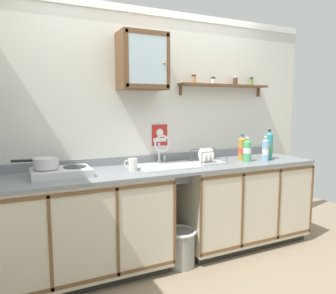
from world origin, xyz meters
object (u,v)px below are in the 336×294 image
object	(u,v)px
hot_plate_stove	(61,172)
bottle_soda_green_2	(247,150)
bottle_detergent_teal_3	(269,146)
wall_cabinet	(142,61)
mug	(133,164)
sink	(167,169)
trash_bin	(181,247)
bottle_juice_amber_0	(242,148)
dish_rack	(208,160)
warning_sign	(160,135)
bottle_water_blue_1	(265,150)
saucepan	(45,163)

from	to	relation	value
hot_plate_stove	bottle_soda_green_2	xyz separation A→B (m)	(1.85, -0.08, 0.09)
bottle_detergent_teal_3	wall_cabinet	size ratio (longest dim) A/B	0.62
bottle_detergent_teal_3	mug	bearing A→B (deg)	178.15
sink	trash_bin	bearing A→B (deg)	-79.27
bottle_juice_amber_0	wall_cabinet	world-z (taller)	wall_cabinet
dish_rack	wall_cabinet	bearing A→B (deg)	165.06
bottle_soda_green_2	wall_cabinet	xyz separation A→B (m)	(-1.07, 0.24, 0.87)
bottle_detergent_teal_3	warning_sign	size ratio (longest dim) A/B	1.50
trash_bin	hot_plate_stove	bearing A→B (deg)	169.22
sink	trash_bin	world-z (taller)	sink
bottle_soda_green_2	bottle_juice_amber_0	bearing A→B (deg)	80.14
bottle_juice_amber_0	bottle_water_blue_1	world-z (taller)	bottle_juice_amber_0
sink	bottle_soda_green_2	xyz separation A→B (m)	(0.88, -0.11, 0.15)
bottle_detergent_teal_3	dish_rack	distance (m)	0.75
bottle_water_blue_1	warning_sign	distance (m)	1.13
sink	bottle_detergent_teal_3	size ratio (longest dim) A/B	1.82
wall_cabinet	warning_sign	xyz separation A→B (m)	(0.24, 0.14, -0.71)
sink	wall_cabinet	bearing A→B (deg)	143.52
saucepan	wall_cabinet	size ratio (longest dim) A/B	0.68
bottle_water_blue_1	dish_rack	bearing A→B (deg)	168.87
bottle_juice_amber_0	wall_cabinet	size ratio (longest dim) A/B	0.52
wall_cabinet	bottle_detergent_teal_3	bearing A→B (deg)	-9.85
bottle_juice_amber_0	mug	bearing A→B (deg)	-177.46
hot_plate_stove	bottle_water_blue_1	size ratio (longest dim) A/B	1.78
bottle_water_blue_1	trash_bin	world-z (taller)	bottle_water_blue_1
wall_cabinet	mug	bearing A→B (deg)	-133.26
bottle_soda_green_2	dish_rack	distance (m)	0.45
saucepan	dish_rack	size ratio (longest dim) A/B	1.14
hot_plate_stove	wall_cabinet	bearing A→B (deg)	11.79
dish_rack	saucepan	bearing A→B (deg)	178.92
bottle_detergent_teal_3	trash_bin	size ratio (longest dim) A/B	0.94
mug	trash_bin	distance (m)	0.90
bottle_detergent_teal_3	hot_plate_stove	bearing A→B (deg)	178.05
bottle_soda_green_2	bottle_detergent_teal_3	bearing A→B (deg)	1.26
warning_sign	saucepan	bearing A→B (deg)	-166.32
bottle_juice_amber_0	bottle_soda_green_2	bearing A→B (deg)	-99.86
saucepan	bottle_soda_green_2	bearing A→B (deg)	-3.04
hot_plate_stove	bottle_juice_amber_0	distance (m)	1.87
bottle_water_blue_1	bottle_detergent_teal_3	bearing A→B (deg)	29.65
sink	bottle_soda_green_2	world-z (taller)	sink
sink	bottle_water_blue_1	xyz separation A→B (m)	(1.08, -0.16, 0.15)
hot_plate_stove	dish_rack	xyz separation A→B (m)	(1.42, -0.00, 0.00)
bottle_water_blue_1	bottle_detergent_teal_3	size ratio (longest dim) A/B	0.81
saucepan	mug	world-z (taller)	saucepan
sink	bottle_soda_green_2	size ratio (longest dim) A/B	2.29
bottle_detergent_teal_3	warning_sign	world-z (taller)	warning_sign
bottle_juice_amber_0	warning_sign	distance (m)	0.90
dish_rack	trash_bin	bearing A→B (deg)	-154.92
sink	dish_rack	distance (m)	0.45
trash_bin	dish_rack	bearing A→B (deg)	25.08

